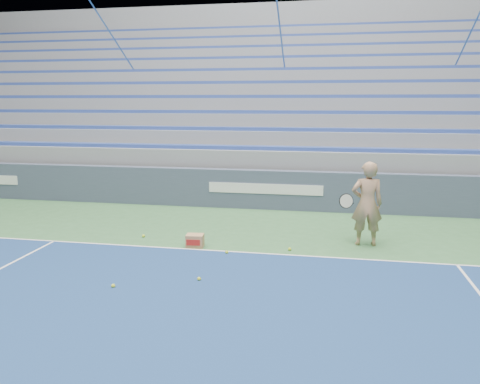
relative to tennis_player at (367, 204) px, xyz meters
name	(u,v)px	position (x,y,z in m)	size (l,w,h in m)	color
sponsor_barrier	(266,190)	(-2.51, 3.00, -0.35)	(30.00, 0.32, 1.10)	#3D475D
bleachers	(285,118)	(-2.52, 8.72, 1.46)	(31.00, 9.15, 7.30)	gray
tennis_player	(367,204)	(0.00, 0.00, 0.00)	(0.95, 0.86, 1.79)	tan
ball_box	(195,241)	(-3.51, -0.79, -0.76)	(0.38, 0.31, 0.27)	#AA7E52
tennis_ball_0	(199,279)	(-2.93, -2.60, -0.86)	(0.07, 0.07, 0.07)	#CADB2C
tennis_ball_1	(227,252)	(-2.76, -1.12, -0.86)	(0.07, 0.07, 0.07)	#CADB2C
tennis_ball_2	(113,286)	(-4.23, -3.15, -0.86)	(0.07, 0.07, 0.07)	#CADB2C
tennis_ball_3	(290,249)	(-1.54, -0.68, -0.86)	(0.07, 0.07, 0.07)	#CADB2C
tennis_ball_4	(143,236)	(-4.84, -0.33, -0.86)	(0.07, 0.07, 0.07)	#CADB2C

